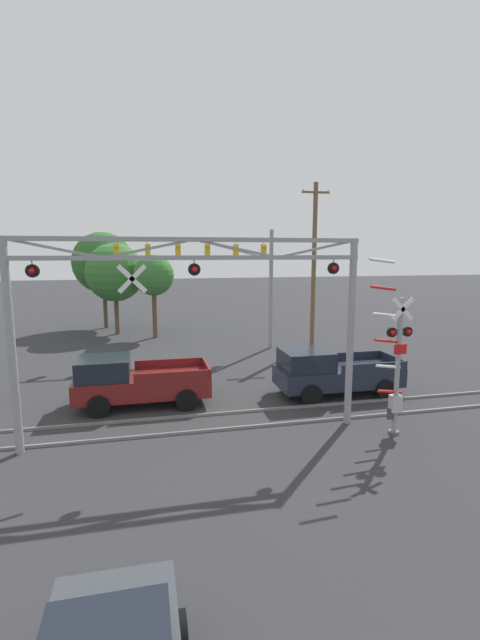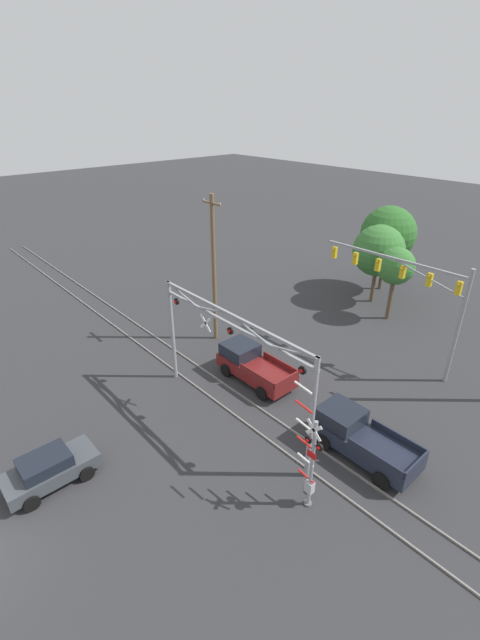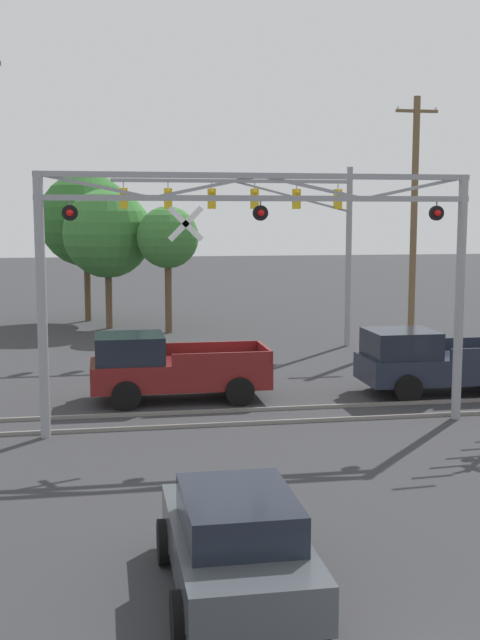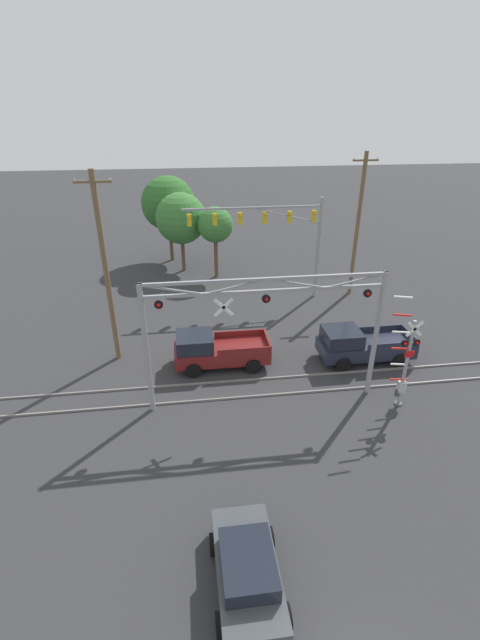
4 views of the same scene
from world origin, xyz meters
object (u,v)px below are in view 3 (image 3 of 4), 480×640
(crossing_gantry, at_px, (260,255))
(background_tree_beyond_span, at_px, (108,234))
(traffic_signal_span, at_px, (282,219))
(pickup_truck_following, at_px, (436,362))
(background_tree_far_left_verge, at_px, (168,238))
(sedan_waiting, at_px, (237,542))
(pickup_truck_lead, at_px, (169,367))
(background_tree_far_right_verge, at_px, (86,220))
(utility_pole_right, at_px, (414,218))

(crossing_gantry, distance_m, background_tree_beyond_span, 19.46)
(crossing_gantry, relative_size, traffic_signal_span, 1.12)
(pickup_truck_following, height_order, background_tree_far_left_verge, background_tree_far_left_verge)
(background_tree_beyond_span, bearing_deg, pickup_truck_following, -59.14)
(crossing_gantry, xyz_separation_m, sedan_waiting, (-2.10, -8.94, -3.61))
(traffic_signal_span, xyz_separation_m, pickup_truck_lead, (-5.37, -8.71, -4.26))
(background_tree_beyond_span, bearing_deg, traffic_signal_span, -45.07)
(sedan_waiting, relative_size, background_tree_far_right_verge, 0.54)
(background_tree_far_left_verge, bearing_deg, sedan_waiting, -92.68)
(background_tree_beyond_span, height_order, background_tree_far_right_verge, background_tree_far_right_verge)
(pickup_truck_following, distance_m, background_tree_beyond_span, 19.14)
(pickup_truck_lead, height_order, pickup_truck_following, same)
(crossing_gantry, xyz_separation_m, utility_pole_right, (9.05, 12.42, 0.87))
(utility_pole_right, distance_m, background_tree_beyond_span, 14.32)
(crossing_gantry, distance_m, pickup_truck_lead, 5.29)
(traffic_signal_span, bearing_deg, crossing_gantry, -105.37)
(traffic_signal_span, xyz_separation_m, pickup_truck_following, (2.72, -9.20, -4.26))
(traffic_signal_span, height_order, utility_pole_right, utility_pole_right)
(pickup_truck_lead, distance_m, background_tree_far_left_verge, 14.20)
(sedan_waiting, bearing_deg, traffic_signal_span, 75.54)
(pickup_truck_lead, relative_size, sedan_waiting, 1.28)
(pickup_truck_lead, xyz_separation_m, pickup_truck_following, (8.09, -0.49, 0.00))
(traffic_signal_span, relative_size, pickup_truck_lead, 1.89)
(utility_pole_right, distance_m, background_tree_far_right_verge, 16.77)
(sedan_waiting, bearing_deg, pickup_truck_lead, 89.63)
(pickup_truck_lead, xyz_separation_m, sedan_waiting, (-0.08, -12.41, -0.17))
(pickup_truck_lead, height_order, utility_pole_right, utility_pole_right)
(background_tree_far_right_verge, bearing_deg, pickup_truck_lead, -82.05)
(traffic_signal_span, bearing_deg, background_tree_far_left_verge, 130.00)
(crossing_gantry, bearing_deg, background_tree_far_left_verge, 92.90)
(traffic_signal_span, bearing_deg, pickup_truck_following, -73.51)
(traffic_signal_span, xyz_separation_m, background_tree_far_right_verge, (-7.97, 9.95, -0.06))
(background_tree_far_left_verge, bearing_deg, traffic_signal_span, -50.00)
(pickup_truck_following, bearing_deg, utility_pole_right, 72.49)
(crossing_gantry, bearing_deg, background_tree_far_right_verge, 101.80)
(pickup_truck_following, distance_m, background_tree_far_right_verge, 22.34)
(crossing_gantry, distance_m, traffic_signal_span, 12.67)
(crossing_gantry, xyz_separation_m, background_tree_far_left_verge, (-0.87, 17.22, -0.04))
(pickup_truck_following, bearing_deg, pickup_truck_lead, 176.51)
(traffic_signal_span, xyz_separation_m, utility_pole_right, (5.70, 0.23, 0.04))
(crossing_gantry, height_order, utility_pole_right, utility_pole_right)
(traffic_signal_span, relative_size, sedan_waiting, 2.41)
(traffic_signal_span, xyz_separation_m, sedan_waiting, (-5.45, -21.13, -4.44))
(background_tree_beyond_span, xyz_separation_m, background_tree_far_right_verge, (-1.05, 3.00, 0.65))
(traffic_signal_span, relative_size, utility_pole_right, 0.95)
(utility_pole_right, height_order, background_tree_beyond_span, utility_pole_right)
(pickup_truck_following, relative_size, utility_pole_right, 0.51)
(pickup_truck_lead, bearing_deg, sedan_waiting, -90.37)
(traffic_signal_span, distance_m, sedan_waiting, 22.26)
(crossing_gantry, xyz_separation_m, pickup_truck_following, (6.07, 2.98, -3.43))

